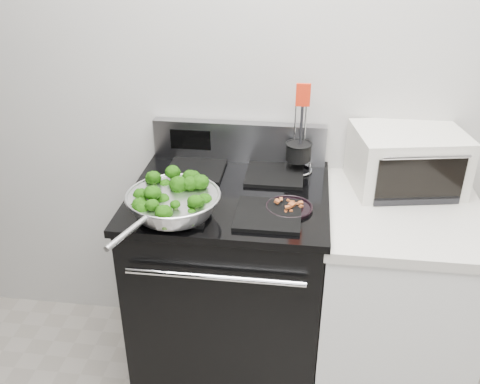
% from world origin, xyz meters
% --- Properties ---
extents(back_wall, '(4.00, 0.02, 2.70)m').
position_xyz_m(back_wall, '(0.00, 1.75, 1.35)').
color(back_wall, beige).
rests_on(back_wall, ground).
extents(gas_range, '(0.79, 0.69, 1.13)m').
position_xyz_m(gas_range, '(-0.30, 1.41, 0.49)').
color(gas_range, black).
rests_on(gas_range, floor).
extents(counter, '(0.62, 0.68, 0.92)m').
position_xyz_m(counter, '(0.39, 1.41, 0.46)').
color(counter, white).
rests_on(counter, floor).
extents(skillet, '(0.35, 0.54, 0.07)m').
position_xyz_m(skillet, '(-0.48, 1.20, 1.00)').
color(skillet, silver).
rests_on(skillet, gas_range).
extents(broccoli_pile, '(0.27, 0.27, 0.09)m').
position_xyz_m(broccoli_pile, '(-0.48, 1.21, 1.02)').
color(broccoli_pile, black).
rests_on(broccoli_pile, skillet).
extents(bacon_plate, '(0.18, 0.18, 0.04)m').
position_xyz_m(bacon_plate, '(-0.06, 1.30, 0.97)').
color(bacon_plate, black).
rests_on(bacon_plate, gas_range).
extents(utensil_holder, '(0.13, 0.13, 0.39)m').
position_xyz_m(utensil_holder, '(-0.04, 1.64, 1.02)').
color(utensil_holder, silver).
rests_on(utensil_holder, gas_range).
extents(toaster_oven, '(0.48, 0.40, 0.25)m').
position_xyz_m(toaster_oven, '(0.40, 1.61, 1.04)').
color(toaster_oven, silver).
rests_on(toaster_oven, counter).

